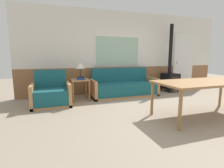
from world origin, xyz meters
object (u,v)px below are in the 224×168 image
Objects in this scene: armchair at (51,95)px; dining_table at (206,84)px; side_table at (80,83)px; wood_stove at (170,76)px; couch at (124,88)px; table_lamp at (80,66)px.

armchair reaches higher than dining_table.
side_table is at bearing 134.70° from dining_table.
side_table is 3.17m from dining_table.
dining_table is at bearing -45.30° from side_table.
wood_stove reaches higher than side_table.
armchair is 0.46× the size of dining_table.
wood_stove is at bearing 4.19° from couch.
couch is 1.40m from side_table.
couch is at bearing 110.27° from dining_table.
armchair is 1.17m from table_lamp.
table_lamp is (-1.34, 0.04, 0.71)m from couch.
dining_table is at bearing -36.77° from armchair.
side_table is at bearing 20.38° from armchair.
side_table is 1.23× the size of table_lamp.
couch is 3.50× the size of side_table.
wood_stove is (3.99, 0.55, 0.28)m from armchair.
table_lamp is 0.23× the size of dining_table.
couch reaches higher than side_table.
couch is 2.20m from armchair.
table_lamp reaches higher than side_table.
side_table is 3.21m from wood_stove.
side_table is at bearing -109.98° from table_lamp.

